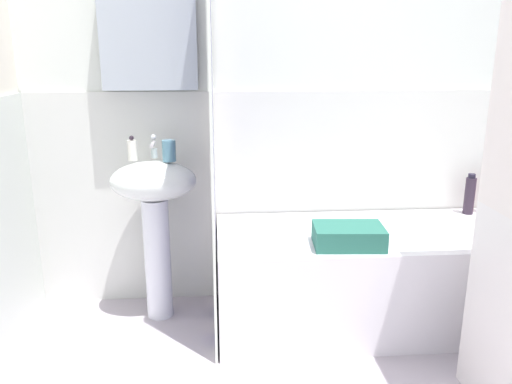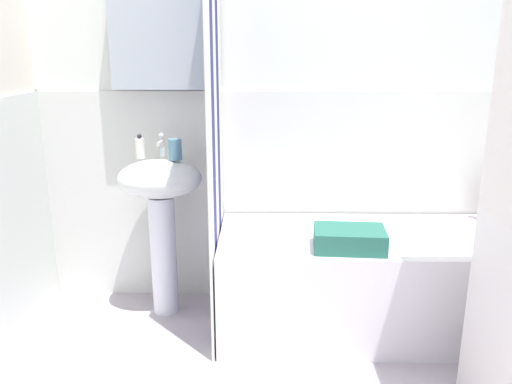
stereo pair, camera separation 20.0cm
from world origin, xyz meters
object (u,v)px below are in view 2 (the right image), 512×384
(lotion_bottle, at_px, (502,201))
(towel_folded, at_px, (349,239))
(toothbrush_cup, at_px, (175,149))
(bathtub, at_px, (377,281))
(soap_dispenser, at_px, (140,148))
(sink, at_px, (161,203))
(shampoo_bottle, at_px, (485,200))

(lotion_bottle, xyz_separation_m, towel_folded, (-0.91, -0.45, -0.06))
(toothbrush_cup, bearing_deg, towel_folded, -22.20)
(bathtub, height_order, towel_folded, towel_folded)
(toothbrush_cup, distance_m, bathtub, 1.25)
(bathtub, distance_m, lotion_bottle, 0.84)
(soap_dispenser, height_order, towel_folded, soap_dispenser)
(soap_dispenser, distance_m, lotion_bottle, 1.98)
(soap_dispenser, distance_m, bathtub, 1.42)
(sink, height_order, lotion_bottle, sink)
(sink, height_order, shampoo_bottle, sink)
(sink, xyz_separation_m, lotion_bottle, (1.85, 0.11, -0.02))
(soap_dispenser, relative_size, bathtub, 0.08)
(soap_dispenser, distance_m, towel_folded, 1.17)
(bathtub, height_order, lotion_bottle, lotion_bottle)
(lotion_bottle, distance_m, shampoo_bottle, 0.10)
(soap_dispenser, xyz_separation_m, shampoo_bottle, (1.85, 0.05, -0.30))
(soap_dispenser, bearing_deg, sink, -23.46)
(sink, height_order, toothbrush_cup, toothbrush_cup)
(lotion_bottle, bearing_deg, soap_dispenser, -178.12)
(bathtub, distance_m, shampoo_bottle, 0.76)
(shampoo_bottle, distance_m, towel_folded, 0.92)
(sink, bearing_deg, lotion_bottle, 3.38)
(soap_dispenser, bearing_deg, toothbrush_cup, -10.62)
(sink, height_order, towel_folded, sink)
(sink, bearing_deg, soap_dispenser, 156.54)
(sink, bearing_deg, towel_folded, -19.85)
(toothbrush_cup, relative_size, towel_folded, 0.33)
(toothbrush_cup, height_order, towel_folded, toothbrush_cup)
(sink, xyz_separation_m, shampoo_bottle, (1.75, 0.10, -0.01))
(soap_dispenser, distance_m, toothbrush_cup, 0.19)
(towel_folded, bearing_deg, shampoo_bottle, 28.43)
(toothbrush_cup, xyz_separation_m, shampoo_bottle, (1.66, 0.09, -0.29))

